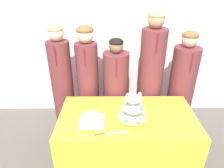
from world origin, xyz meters
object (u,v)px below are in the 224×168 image
at_px(cake_knife, 106,134).
at_px(student_0, 63,88).
at_px(student_2, 116,94).
at_px(student_3, 150,83).
at_px(student_1, 88,88).
at_px(student_4, 181,91).
at_px(round_cake, 91,117).
at_px(cupcake_stand, 133,109).

distance_m(cake_knife, student_0, 1.02).
distance_m(student_2, student_3, 0.46).
relative_size(cake_knife, student_3, 0.19).
bearing_deg(student_1, student_4, 0.00).
bearing_deg(student_0, round_cake, -57.82).
relative_size(round_cake, student_0, 0.16).
xyz_separation_m(cake_knife, student_1, (-0.24, 0.85, 0.01)).
distance_m(cupcake_stand, student_0, 1.06).
bearing_deg(student_4, round_cake, -148.22).
relative_size(round_cake, student_2, 0.17).
height_order(round_cake, cupcake_stand, cupcake_stand).
bearing_deg(cupcake_stand, student_3, 66.55).
relative_size(student_1, student_4, 1.04).
height_order(round_cake, cake_knife, round_cake).
bearing_deg(cake_knife, round_cake, 120.50).
height_order(student_2, student_3, student_3).
xyz_separation_m(cake_knife, student_3, (0.54, 0.85, 0.07)).
xyz_separation_m(round_cake, cake_knife, (0.14, -0.18, -0.05)).
xyz_separation_m(student_1, student_4, (1.18, 0.00, -0.06)).
xyz_separation_m(student_1, student_2, (0.35, 0.00, -0.10)).
height_order(student_0, student_4, student_0).
xyz_separation_m(student_1, student_3, (0.78, 0.00, 0.06)).
height_order(cupcake_stand, student_3, student_3).
distance_m(cake_knife, student_4, 1.27).
xyz_separation_m(cupcake_stand, student_1, (-0.50, 0.65, -0.12)).
bearing_deg(student_2, student_4, 0.00).
distance_m(round_cake, student_4, 1.28).
distance_m(round_cake, student_1, 0.68).
xyz_separation_m(cupcake_stand, student_3, (0.28, 0.65, -0.06)).
bearing_deg(cake_knife, cupcake_stand, 28.85).
height_order(student_3, student_4, student_3).
bearing_deg(round_cake, cupcake_stand, 2.64).
bearing_deg(student_1, round_cake, -81.54).
bearing_deg(round_cake, student_2, 69.67).
bearing_deg(student_0, student_2, 0.00).
distance_m(round_cake, student_2, 0.73).
height_order(round_cake, student_2, student_2).
relative_size(student_2, student_3, 0.82).
bearing_deg(cupcake_stand, round_cake, -177.36).
height_order(cupcake_stand, student_0, student_0).
relative_size(student_0, student_1, 1.01).
bearing_deg(cupcake_stand, student_1, 127.26).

